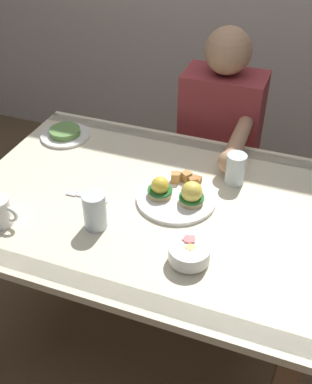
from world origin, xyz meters
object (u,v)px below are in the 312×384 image
(eggs_benedict_plate, at_px, (178,194))
(diner_person, at_px, (219,141))
(fork, at_px, (84,197))
(water_glass_far, at_px, (235,171))
(water_glass_near, at_px, (95,212))
(side_plate, at_px, (65,134))
(dining_table, at_px, (145,222))
(fruit_bowl, at_px, (189,253))

(eggs_benedict_plate, xyz_separation_m, diner_person, (0.01, 0.57, -0.11))
(fork, bearing_deg, water_glass_far, 29.81)
(water_glass_near, bearing_deg, side_plate, 128.81)
(dining_table, distance_m, diner_person, 0.61)
(dining_table, relative_size, water_glass_far, 10.62)
(fork, bearing_deg, eggs_benedict_plate, 17.44)
(water_glass_near, bearing_deg, water_glass_far, 46.89)
(water_glass_near, height_order, side_plate, water_glass_near)
(water_glass_far, xyz_separation_m, side_plate, (-0.72, 0.07, -0.04))
(dining_table, distance_m, side_plate, 0.54)
(water_glass_near, bearing_deg, fruit_bowl, -7.68)
(diner_person, bearing_deg, dining_table, -100.73)
(water_glass_far, bearing_deg, dining_table, -142.81)
(water_glass_near, xyz_separation_m, side_plate, (-0.36, 0.45, -0.04))
(dining_table, bearing_deg, fork, -162.12)
(fruit_bowl, xyz_separation_m, side_plate, (-0.68, 0.49, -0.02))
(dining_table, relative_size, water_glass_near, 9.75)
(dining_table, height_order, water_glass_near, water_glass_near)
(water_glass_near, bearing_deg, fork, 131.19)
(water_glass_far, bearing_deg, diner_person, 110.33)
(water_glass_far, height_order, side_plate, water_glass_far)
(fruit_bowl, xyz_separation_m, fork, (-0.42, 0.16, -0.03))
(fork, bearing_deg, side_plate, 127.93)
(water_glass_near, distance_m, diner_person, 0.82)
(dining_table, height_order, diner_person, diner_person)
(eggs_benedict_plate, distance_m, diner_person, 0.58)
(eggs_benedict_plate, bearing_deg, fruit_bowl, -65.14)
(eggs_benedict_plate, bearing_deg, dining_table, -163.39)
(water_glass_near, height_order, water_glass_far, water_glass_near)
(fruit_bowl, bearing_deg, fork, 159.14)
(water_glass_far, bearing_deg, fork, -150.19)
(dining_table, xyz_separation_m, water_glass_far, (0.26, 0.20, 0.16))
(diner_person, bearing_deg, fruit_bowl, -82.34)
(eggs_benedict_plate, xyz_separation_m, fork, (-0.30, -0.09, -0.02))
(dining_table, bearing_deg, water_glass_far, 37.19)
(eggs_benedict_plate, distance_m, fruit_bowl, 0.28)
(eggs_benedict_plate, height_order, fruit_bowl, eggs_benedict_plate)
(dining_table, relative_size, side_plate, 6.00)
(fruit_bowl, distance_m, fork, 0.45)
(dining_table, xyz_separation_m, fruit_bowl, (0.22, -0.22, 0.14))
(water_glass_near, relative_size, diner_person, 0.11)
(side_plate, distance_m, diner_person, 0.67)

